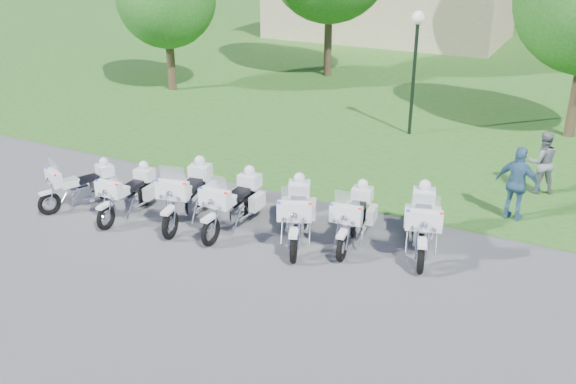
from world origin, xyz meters
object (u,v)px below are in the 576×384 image
at_px(motorcycle_3, 234,202).
at_px(bystander_b, 542,162).
at_px(motorcycle_0, 82,184).
at_px(motorcycle_1, 129,192).
at_px(bystander_c, 517,184).
at_px(motorcycle_6, 423,221).
at_px(motorcycle_2, 188,193).
at_px(motorcycle_4, 297,213).
at_px(motorcycle_5, 354,216).
at_px(lamp_post, 416,43).

bearing_deg(motorcycle_3, bystander_b, -137.78).
height_order(motorcycle_0, motorcycle_1, motorcycle_1).
height_order(bystander_b, bystander_c, bystander_c).
xyz_separation_m(motorcycle_6, bystander_b, (1.95, 4.77, 0.16)).
height_order(motorcycle_1, motorcycle_2, motorcycle_2).
bearing_deg(motorcycle_4, bystander_b, -152.35).
relative_size(motorcycle_3, motorcycle_6, 1.00).
xyz_separation_m(motorcycle_0, motorcycle_6, (8.72, 1.70, 0.11)).
relative_size(motorcycle_3, bystander_c, 1.30).
relative_size(motorcycle_0, bystander_b, 1.16).
height_order(motorcycle_0, motorcycle_5, motorcycle_5).
xyz_separation_m(motorcycle_1, lamp_post, (4.43, 9.72, 2.57)).
bearing_deg(motorcycle_3, motorcycle_6, -167.14).
xyz_separation_m(motorcycle_2, bystander_c, (7.34, 3.77, 0.23)).
height_order(motorcycle_2, motorcycle_4, motorcycle_2).
bearing_deg(motorcycle_5, motorcycle_4, 16.92).
height_order(motorcycle_0, motorcycle_2, motorcycle_2).
bearing_deg(motorcycle_0, bystander_b, -125.60).
height_order(motorcycle_2, motorcycle_6, motorcycle_2).
xyz_separation_m(motorcycle_4, motorcycle_6, (2.77, 0.88, 0.01)).
bearing_deg(bystander_c, motorcycle_0, 35.51).
xyz_separation_m(motorcycle_0, lamp_post, (5.92, 9.83, 2.59)).
bearing_deg(motorcycle_1, motorcycle_2, -165.34).
height_order(motorcycle_2, bystander_c, bystander_c).
bearing_deg(lamp_post, motorcycle_2, -107.44).
relative_size(motorcycle_6, bystander_b, 1.42).
bearing_deg(lamp_post, bystander_c, -51.09).
bearing_deg(motorcycle_6, motorcycle_4, 1.98).
bearing_deg(bystander_b, motorcycle_6, 41.89).
distance_m(motorcycle_4, bystander_b, 7.36).
bearing_deg(motorcycle_2, motorcycle_4, 173.72).
height_order(motorcycle_0, motorcycle_4, motorcycle_4).
bearing_deg(motorcycle_4, motorcycle_2, -17.74).
distance_m(motorcycle_1, motorcycle_3, 2.85).
xyz_separation_m(motorcycle_1, bystander_b, (9.18, 6.35, 0.25)).
bearing_deg(bystander_b, lamp_post, -61.19).
distance_m(motorcycle_5, bystander_b, 6.19).
relative_size(lamp_post, bystander_c, 2.21).
height_order(motorcycle_4, bystander_b, bystander_b).
bearing_deg(motorcycle_6, bystander_c, -137.31).
xyz_separation_m(motorcycle_3, lamp_post, (1.64, 9.13, 2.50)).
bearing_deg(motorcycle_1, bystander_b, -147.57).
relative_size(motorcycle_1, motorcycle_3, 0.90).
distance_m(motorcycle_0, bystander_b, 12.48).
relative_size(motorcycle_2, lamp_post, 0.61).
distance_m(motorcycle_1, lamp_post, 10.99).
bearing_deg(motorcycle_3, motorcycle_2, 5.70).
bearing_deg(bystander_b, motorcycle_3, 16.21).
relative_size(motorcycle_4, lamp_post, 0.57).
xyz_separation_m(motorcycle_2, lamp_post, (2.91, 9.25, 2.47)).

